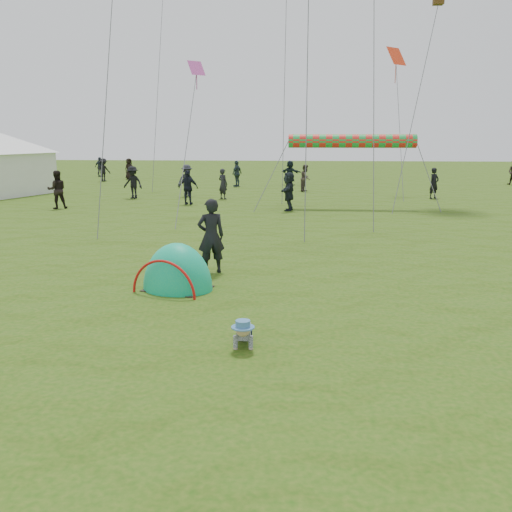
{
  "coord_description": "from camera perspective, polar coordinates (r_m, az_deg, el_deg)",
  "views": [
    {
      "loc": [
        2.03,
        -9.4,
        3.42
      ],
      "look_at": [
        1.08,
        1.95,
        1.0
      ],
      "focal_mm": 40.0,
      "sensor_mm": 36.0,
      "label": 1
    }
  ],
  "objects": [
    {
      "name": "crowd_person_6",
      "position": [
        32.95,
        17.38,
        6.95
      ],
      "size": [
        0.74,
        0.68,
        1.69
      ],
      "primitive_type": "imported",
      "rotation": [
        0.0,
        0.0,
        0.62
      ],
      "color": "black",
      "rests_on": "ground"
    },
    {
      "name": "crowd_person_4",
      "position": [
        46.76,
        -12.57,
        8.51
      ],
      "size": [
        0.89,
        0.96,
        1.64
      ],
      "primitive_type": "imported",
      "rotation": [
        0.0,
        0.0,
        0.95
      ],
      "color": "black",
      "rests_on": "ground"
    },
    {
      "name": "crowd_person_15",
      "position": [
        32.28,
        -12.21,
        7.2
      ],
      "size": [
        1.29,
        0.97,
        1.77
      ],
      "primitive_type": "imported",
      "rotation": [
        0.0,
        0.0,
        5.98
      ],
      "color": "black",
      "rests_on": "ground"
    },
    {
      "name": "ground",
      "position": [
        10.21,
        -7.04,
        -7.67
      ],
      "size": [
        140.0,
        140.0,
        0.0
      ],
      "primitive_type": "plane",
      "color": "#1F4D0D"
    },
    {
      "name": "crowd_person_2",
      "position": [
        50.19,
        -15.33,
        8.59
      ],
      "size": [
        1.03,
        0.63,
        1.64
      ],
      "primitive_type": "imported",
      "rotation": [
        0.0,
        0.0,
        2.89
      ],
      "color": "#262D38",
      "rests_on": "ground"
    },
    {
      "name": "crowd_person_10",
      "position": [
        42.65,
        -21.6,
        7.71
      ],
      "size": [
        0.72,
        0.94,
        1.73
      ],
      "primitive_type": "imported",
      "rotation": [
        0.0,
        0.0,
        4.93
      ],
      "color": "#33291F",
      "rests_on": "ground"
    },
    {
      "name": "crowd_person_13",
      "position": [
        35.76,
        4.97,
        7.77
      ],
      "size": [
        0.84,
        0.96,
        1.65
      ],
      "primitive_type": "imported",
      "rotation": [
        0.0,
        0.0,
        1.26
      ],
      "color": "#423931",
      "rests_on": "ground"
    },
    {
      "name": "crowd_person_5",
      "position": [
        26.47,
        3.3,
        6.48
      ],
      "size": [
        0.7,
        1.7,
        1.78
      ],
      "primitive_type": "imported",
      "rotation": [
        0.0,
        0.0,
        4.61
      ],
      "color": "black",
      "rests_on": "ground"
    },
    {
      "name": "crowd_person_8",
      "position": [
        28.92,
        -6.79,
        6.8
      ],
      "size": [
        1.04,
        0.52,
        1.71
      ],
      "primitive_type": "imported",
      "rotation": [
        0.0,
        0.0,
        3.03
      ],
      "color": "black",
      "rests_on": "ground"
    },
    {
      "name": "crowd_person_14",
      "position": [
        39.07,
        -1.92,
        8.24
      ],
      "size": [
        0.84,
        1.11,
        1.75
      ],
      "primitive_type": "imported",
      "rotation": [
        0.0,
        0.0,
        4.26
      ],
      "color": "#2C3C45",
      "rests_on": "ground"
    },
    {
      "name": "crowd_person_3",
      "position": [
        32.89,
        -6.92,
        7.5
      ],
      "size": [
        1.33,
        1.23,
        1.8
      ],
      "primitive_type": "imported",
      "rotation": [
        0.0,
        0.0,
        0.64
      ],
      "color": "#24252E",
      "rests_on": "ground"
    },
    {
      "name": "crawling_toddler",
      "position": [
        9.44,
        -1.27,
        -7.53
      ],
      "size": [
        0.52,
        0.72,
        0.52
      ],
      "primitive_type": null,
      "rotation": [
        0.0,
        0.0,
        0.07
      ],
      "color": "black",
      "rests_on": "ground"
    },
    {
      "name": "rainbow_tube_kite",
      "position": [
        27.85,
        9.56,
        11.27
      ],
      "size": [
        5.99,
        0.64,
        0.64
      ],
      "primitive_type": "cylinder",
      "rotation": [
        0.0,
        1.57,
        0.0
      ],
      "color": "red"
    },
    {
      "name": "popup_tent",
      "position": [
        13.08,
        -7.81,
        -3.28
      ],
      "size": [
        1.98,
        1.8,
        2.12
      ],
      "primitive_type": "ellipsoid",
      "rotation": [
        0.0,
        0.0,
        -0.33
      ],
      "color": "#00A284",
      "rests_on": "ground"
    },
    {
      "name": "diamond_kite_5",
      "position": [
        26.2,
        -5.98,
        18.19
      ],
      "size": [
        0.77,
        0.77,
        0.63
      ],
      "primitive_type": "plane",
      "rotation": [
        1.05,
        0.0,
        0.79
      ],
      "color": "#C747A2"
    },
    {
      "name": "diamond_kite_7",
      "position": [
        36.23,
        13.86,
        18.84
      ],
      "size": [
        1.29,
        1.29,
        1.05
      ],
      "primitive_type": "plane",
      "rotation": [
        1.05,
        0.0,
        0.79
      ],
      "color": "red"
    },
    {
      "name": "crowd_person_11",
      "position": [
        40.22,
        3.43,
        8.3
      ],
      "size": [
        1.6,
        1.29,
        1.71
      ],
      "primitive_type": "imported",
      "rotation": [
        0.0,
        0.0,
        2.56
      ],
      "color": "black",
      "rests_on": "ground"
    },
    {
      "name": "crowd_person_9",
      "position": [
        45.06,
        -15.0,
        8.32
      ],
      "size": [
        1.17,
        1.28,
        1.72
      ],
      "primitive_type": "imported",
      "rotation": [
        0.0,
        0.0,
        0.95
      ],
      "color": "black",
      "rests_on": "ground"
    },
    {
      "name": "crowd_person_1",
      "position": [
        28.72,
        -19.28,
        6.28
      ],
      "size": [
        1.09,
        1.01,
        1.8
      ],
      "primitive_type": "imported",
      "rotation": [
        0.0,
        0.0,
        3.62
      ],
      "color": "black",
      "rests_on": "ground"
    },
    {
      "name": "crowd_person_0",
      "position": [
        31.34,
        -3.32,
        7.21
      ],
      "size": [
        0.72,
        0.68,
        1.65
      ],
      "primitive_type": "imported",
      "rotation": [
        0.0,
        0.0,
        2.49
      ],
      "color": "black",
      "rests_on": "ground"
    },
    {
      "name": "standing_adult",
      "position": [
        14.34,
        -4.52,
        2.0
      ],
      "size": [
        0.8,
        0.67,
        1.88
      ],
      "primitive_type": "imported",
      "rotation": [
        0.0,
        0.0,
        3.51
      ],
      "color": "black",
      "rests_on": "ground"
    }
  ]
}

